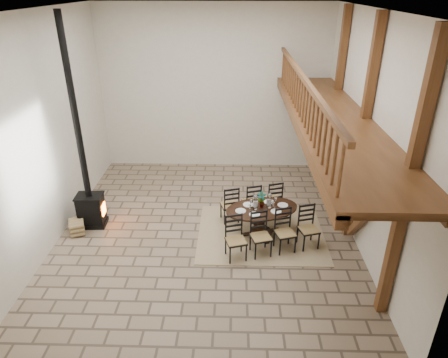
{
  "coord_description": "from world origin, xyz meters",
  "views": [
    {
      "loc": [
        0.63,
        -8.17,
        5.45
      ],
      "look_at": [
        0.4,
        0.4,
        1.23
      ],
      "focal_mm": 32.0,
      "sensor_mm": 36.0,
      "label": 1
    }
  ],
  "objects_px": {
    "dining_table": "(262,222)",
    "wood_stove": "(87,185)",
    "log_basket": "(90,204)",
    "log_stack": "(77,227)"
  },
  "relations": [
    {
      "from": "wood_stove",
      "to": "log_basket",
      "type": "relative_size",
      "value": 10.16
    },
    {
      "from": "log_basket",
      "to": "dining_table",
      "type": "bearing_deg",
      "value": -13.68
    },
    {
      "from": "dining_table",
      "to": "wood_stove",
      "type": "relative_size",
      "value": 0.47
    },
    {
      "from": "dining_table",
      "to": "wood_stove",
      "type": "distance_m",
      "value": 4.28
    },
    {
      "from": "log_basket",
      "to": "log_stack",
      "type": "height_order",
      "value": "log_basket"
    },
    {
      "from": "wood_stove",
      "to": "log_stack",
      "type": "relative_size",
      "value": 9.18
    },
    {
      "from": "wood_stove",
      "to": "log_stack",
      "type": "xyz_separation_m",
      "value": [
        -0.26,
        -0.38,
        -0.96
      ]
    },
    {
      "from": "wood_stove",
      "to": "log_basket",
      "type": "distance_m",
      "value": 1.24
    },
    {
      "from": "log_basket",
      "to": "log_stack",
      "type": "distance_m",
      "value": 1.12
    },
    {
      "from": "dining_table",
      "to": "log_stack",
      "type": "bearing_deg",
      "value": 163.79
    }
  ]
}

